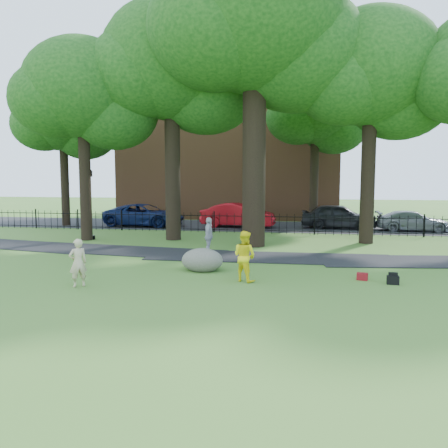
% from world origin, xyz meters
% --- Properties ---
extents(ground, '(120.00, 120.00, 0.00)m').
position_xyz_m(ground, '(0.00, 0.00, 0.00)').
color(ground, '#407127').
rests_on(ground, ground).
extents(footpath, '(36.07, 3.85, 0.03)m').
position_xyz_m(footpath, '(1.00, 3.90, 0.00)').
color(footpath, black).
rests_on(footpath, ground).
extents(street, '(80.00, 7.00, 0.02)m').
position_xyz_m(street, '(0.00, 16.00, 0.00)').
color(street, black).
rests_on(street, ground).
extents(iron_fence, '(44.00, 0.04, 1.20)m').
position_xyz_m(iron_fence, '(0.00, 12.00, 0.60)').
color(iron_fence, black).
rests_on(iron_fence, ground).
extents(brick_building, '(18.00, 8.00, 12.00)m').
position_xyz_m(brick_building, '(-4.00, 24.00, 6.00)').
color(brick_building, brown).
rests_on(brick_building, ground).
extents(big_tree, '(10.08, 8.61, 14.37)m').
position_xyz_m(big_tree, '(0.13, 7.09, 10.14)').
color(big_tree, black).
rests_on(big_tree, ground).
extents(tree_row, '(26.82, 7.96, 12.42)m').
position_xyz_m(tree_row, '(0.52, 8.40, 8.15)').
color(tree_row, black).
rests_on(tree_row, ground).
extents(woman, '(0.63, 0.61, 1.46)m').
position_xyz_m(woman, '(-4.23, -2.03, 0.73)').
color(woman, beige).
rests_on(woman, ground).
extents(man, '(0.98, 0.91, 1.60)m').
position_xyz_m(man, '(0.58, -0.40, 0.80)').
color(man, yellow).
rests_on(man, ground).
extents(pedestrian, '(0.45, 0.97, 1.62)m').
position_xyz_m(pedestrian, '(-1.58, 4.12, 0.81)').
color(pedestrian, '#B8B8BD').
rests_on(pedestrian, ground).
extents(boulder, '(1.73, 1.48, 0.86)m').
position_xyz_m(boulder, '(-1.10, 0.90, 0.43)').
color(boulder, '#635C52').
rests_on(boulder, ground).
extents(lamppost, '(0.38, 0.38, 3.81)m').
position_xyz_m(lamppost, '(-8.87, 7.75, 1.87)').
color(lamppost, black).
rests_on(lamppost, ground).
extents(backpack, '(0.37, 0.25, 0.27)m').
position_xyz_m(backpack, '(5.13, 0.00, 0.13)').
color(backpack, black).
rests_on(backpack, ground).
extents(red_bag, '(0.38, 0.28, 0.23)m').
position_xyz_m(red_bag, '(4.28, 0.43, 0.12)').
color(red_bag, maroon).
rests_on(red_bag, ground).
extents(red_sedan, '(5.03, 1.97, 1.63)m').
position_xyz_m(red_sedan, '(-1.99, 15.11, 0.82)').
color(red_sedan, '#A60C14').
rests_on(red_sedan, ground).
extents(navy_van, '(5.76, 3.08, 1.54)m').
position_xyz_m(navy_van, '(-8.45, 14.63, 0.77)').
color(navy_van, '#0E1A47').
rests_on(navy_van, ground).
extents(grey_car, '(4.90, 2.14, 1.64)m').
position_xyz_m(grey_car, '(4.63, 15.50, 0.82)').
color(grey_car, black).
rests_on(grey_car, ground).
extents(silver_car, '(4.38, 1.85, 1.26)m').
position_xyz_m(silver_car, '(9.04, 14.92, 0.63)').
color(silver_car, gray).
rests_on(silver_car, ground).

